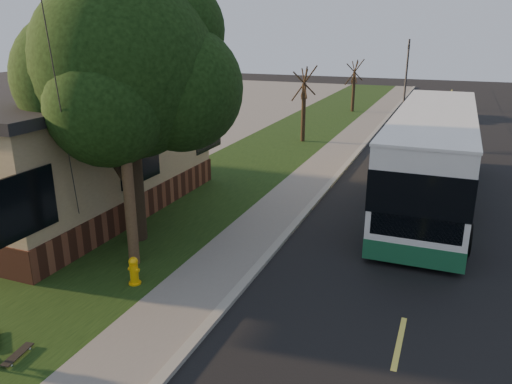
{
  "coord_description": "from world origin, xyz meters",
  "views": [
    {
      "loc": [
        4.52,
        -9.46,
        6.3
      ],
      "look_at": [
        -0.89,
        4.11,
        1.5
      ],
      "focal_mm": 35.0,
      "sensor_mm": 36.0,
      "label": 1
    }
  ],
  "objects_px": {
    "fire_hydrant": "(134,271)",
    "utility_pole": "(121,98)",
    "transit_bus": "(432,154)",
    "skateboard_main": "(18,355)",
    "bare_tree_far": "(354,86)",
    "traffic_signal": "(407,69)",
    "leafy_tree": "(129,71)",
    "bare_tree_near": "(304,105)",
    "dumpster": "(140,167)",
    "distant_car": "(434,107)"
  },
  "relations": [
    {
      "from": "fire_hydrant",
      "to": "utility_pole",
      "type": "relative_size",
      "value": 0.08
    },
    {
      "from": "transit_bus",
      "to": "skateboard_main",
      "type": "distance_m",
      "value": 15.0
    },
    {
      "from": "bare_tree_far",
      "to": "traffic_signal",
      "type": "bearing_deg",
      "value": 48.81
    },
    {
      "from": "leafy_tree",
      "to": "bare_tree_far",
      "type": "distance_m",
      "value": 27.56
    },
    {
      "from": "leafy_tree",
      "to": "bare_tree_far",
      "type": "bearing_deg",
      "value": 87.55
    },
    {
      "from": "leafy_tree",
      "to": "transit_bus",
      "type": "xyz_separation_m",
      "value": [
        8.09,
        7.14,
        -3.32
      ]
    },
    {
      "from": "fire_hydrant",
      "to": "skateboard_main",
      "type": "relative_size",
      "value": 0.92
    },
    {
      "from": "fire_hydrant",
      "to": "leafy_tree",
      "type": "xyz_separation_m",
      "value": [
        -1.57,
        2.65,
        4.73
      ]
    },
    {
      "from": "bare_tree_near",
      "to": "dumpster",
      "type": "distance_m",
      "value": 11.06
    },
    {
      "from": "leafy_tree",
      "to": "utility_pole",
      "type": "bearing_deg",
      "value": -62.4
    },
    {
      "from": "traffic_signal",
      "to": "utility_pole",
      "type": "bearing_deg",
      "value": -96.58
    },
    {
      "from": "bare_tree_near",
      "to": "dumpster",
      "type": "bearing_deg",
      "value": -112.95
    },
    {
      "from": "utility_pole",
      "to": "bare_tree_near",
      "type": "height_order",
      "value": "utility_pole"
    },
    {
      "from": "bare_tree_near",
      "to": "traffic_signal",
      "type": "relative_size",
      "value": 0.78
    },
    {
      "from": "bare_tree_near",
      "to": "bare_tree_far",
      "type": "height_order",
      "value": "bare_tree_near"
    },
    {
      "from": "bare_tree_far",
      "to": "dumpster",
      "type": "height_order",
      "value": "bare_tree_far"
    },
    {
      "from": "dumpster",
      "to": "distant_car",
      "type": "height_order",
      "value": "distant_car"
    },
    {
      "from": "bare_tree_far",
      "to": "dumpster",
      "type": "xyz_separation_m",
      "value": [
        -4.77,
        -22.09,
        -1.39
      ]
    },
    {
      "from": "bare_tree_near",
      "to": "skateboard_main",
      "type": "bearing_deg",
      "value": -88.69
    },
    {
      "from": "utility_pole",
      "to": "transit_bus",
      "type": "xyz_separation_m",
      "value": [
        7.23,
        8.8,
        -2.79
      ]
    },
    {
      "from": "leafy_tree",
      "to": "distant_car",
      "type": "height_order",
      "value": "leafy_tree"
    },
    {
      "from": "utility_pole",
      "to": "distant_car",
      "type": "bearing_deg",
      "value": 77.35
    },
    {
      "from": "skateboard_main",
      "to": "bare_tree_near",
      "type": "bearing_deg",
      "value": 91.31
    },
    {
      "from": "fire_hydrant",
      "to": "traffic_signal",
      "type": "distance_m",
      "value": 34.25
    },
    {
      "from": "utility_pole",
      "to": "fire_hydrant",
      "type": "bearing_deg",
      "value": -54.62
    },
    {
      "from": "utility_pole",
      "to": "skateboard_main",
      "type": "xyz_separation_m",
      "value": [
        0.29,
        -4.4,
        -4.51
      ]
    },
    {
      "from": "leafy_tree",
      "to": "transit_bus",
      "type": "distance_m",
      "value": 11.29
    },
    {
      "from": "leafy_tree",
      "to": "bare_tree_near",
      "type": "height_order",
      "value": "leafy_tree"
    },
    {
      "from": "fire_hydrant",
      "to": "leafy_tree",
      "type": "distance_m",
      "value": 5.65
    },
    {
      "from": "fire_hydrant",
      "to": "leafy_tree",
      "type": "height_order",
      "value": "leafy_tree"
    },
    {
      "from": "leafy_tree",
      "to": "traffic_signal",
      "type": "bearing_deg",
      "value": 81.53
    },
    {
      "from": "fire_hydrant",
      "to": "distant_car",
      "type": "relative_size",
      "value": 0.16
    },
    {
      "from": "bare_tree_far",
      "to": "fire_hydrant",
      "type": "bearing_deg",
      "value": -89.24
    },
    {
      "from": "skateboard_main",
      "to": "traffic_signal",
      "type": "bearing_deg",
      "value": 84.64
    },
    {
      "from": "leafy_tree",
      "to": "dumpster",
      "type": "bearing_deg",
      "value": 124.36
    },
    {
      "from": "bare_tree_near",
      "to": "utility_pole",
      "type": "bearing_deg",
      "value": -89.34
    },
    {
      "from": "bare_tree_near",
      "to": "traffic_signal",
      "type": "bearing_deg",
      "value": 75.96
    },
    {
      "from": "utility_pole",
      "to": "traffic_signal",
      "type": "xyz_separation_m",
      "value": [
        3.81,
        33.01,
        -1.47
      ]
    },
    {
      "from": "dumpster",
      "to": "bare_tree_near",
      "type": "bearing_deg",
      "value": 67.05
    },
    {
      "from": "traffic_signal",
      "to": "dumpster",
      "type": "bearing_deg",
      "value": -107.59
    },
    {
      "from": "fire_hydrant",
      "to": "leafy_tree",
      "type": "bearing_deg",
      "value": 120.67
    },
    {
      "from": "traffic_signal",
      "to": "transit_bus",
      "type": "height_order",
      "value": "traffic_signal"
    },
    {
      "from": "dumpster",
      "to": "transit_bus",
      "type": "bearing_deg",
      "value": 9.11
    },
    {
      "from": "bare_tree_near",
      "to": "skateboard_main",
      "type": "xyz_separation_m",
      "value": [
        0.49,
        -21.4,
        -2.03
      ]
    },
    {
      "from": "fire_hydrant",
      "to": "bare_tree_far",
      "type": "height_order",
      "value": "bare_tree_far"
    },
    {
      "from": "traffic_signal",
      "to": "skateboard_main",
      "type": "xyz_separation_m",
      "value": [
        -3.51,
        -37.4,
        -3.04
      ]
    },
    {
      "from": "distant_car",
      "to": "skateboard_main",
      "type": "bearing_deg",
      "value": -96.96
    },
    {
      "from": "fire_hydrant",
      "to": "transit_bus",
      "type": "distance_m",
      "value": 11.85
    },
    {
      "from": "traffic_signal",
      "to": "leafy_tree",
      "type": "bearing_deg",
      "value": -98.47
    },
    {
      "from": "dumpster",
      "to": "distant_car",
      "type": "xyz_separation_m",
      "value": [
        10.89,
        21.69,
        0.16
      ]
    }
  ]
}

